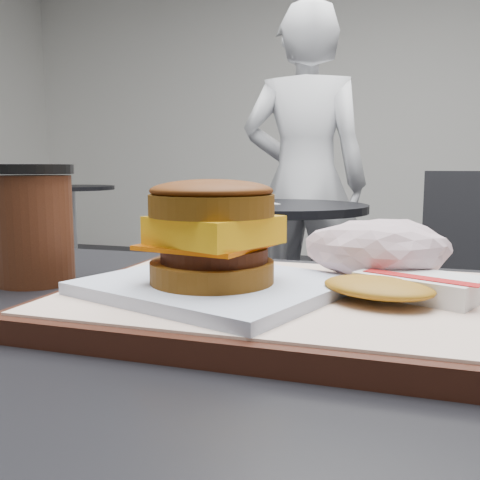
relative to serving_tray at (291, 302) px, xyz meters
name	(u,v)px	position (x,y,z in m)	size (l,w,h in m)	color
serving_tray	(291,302)	(0.00, 0.00, 0.00)	(0.38, 0.28, 0.02)	black
breakfast_sandwich	(214,245)	(-0.06, -0.03, 0.05)	(0.23, 0.22, 0.09)	white
hash_brown	(401,286)	(0.09, 0.00, 0.02)	(0.13, 0.12, 0.02)	silver
crumpled_wrapper	(378,250)	(0.07, 0.07, 0.04)	(0.13, 0.10, 0.06)	silver
coffee_cup	(34,224)	(-0.28, 0.03, 0.05)	(0.08, 0.08, 0.12)	#411D0F
neighbor_table	(278,254)	(-0.41, 1.61, -0.23)	(0.70, 0.70, 0.75)	black
napkin	(261,204)	(-0.48, 1.59, -0.03)	(0.12, 0.12, 0.00)	white
neighbor_chair	(442,272)	(0.20, 1.64, -0.27)	(0.64, 0.52, 0.88)	#9A9A9F
patron	(304,183)	(-0.40, 2.10, 0.04)	(0.60, 0.39, 1.63)	silver
bg_table_mid	(72,210)	(-2.46, 3.16, -0.22)	(0.66, 0.66, 0.75)	black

